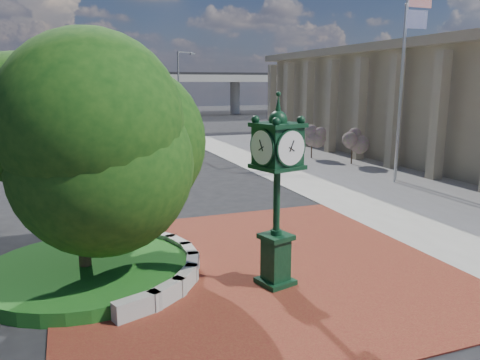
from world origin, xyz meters
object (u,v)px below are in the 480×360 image
street_lamp_near (181,92)px  parked_car (120,127)px  post_clock (277,184)px  street_lamp_far (75,80)px  flagpole_a (402,81)px  flagpole_b (400,94)px

street_lamp_near → parked_car: bearing=105.9°
post_clock → street_lamp_far: street_lamp_far is taller
parked_car → flagpole_a: 34.85m
flagpole_a → flagpole_b: size_ratio=1.14×
parked_car → street_lamp_near: (3.92, -13.77, 4.08)m
flagpole_a → street_lamp_far: size_ratio=1.10×
flagpole_a → flagpole_b: bearing=-134.6°
flagpole_a → street_lamp_near: flagpole_a is taller
post_clock → flagpole_b: flagpole_b is taller
street_lamp_near → flagpole_b: bearing=-66.2°
post_clock → parked_car: post_clock is taller
post_clock → flagpole_b: bearing=40.0°
post_clock → street_lamp_near: 29.64m
parked_car → flagpole_b: 35.00m
parked_car → street_lamp_far: 6.95m
flagpole_b → post_clock: bearing=-140.0°
flagpole_b → street_lamp_far: bearing=116.4°
post_clock → parked_car: size_ratio=1.10×
parked_car → flagpole_b: flagpole_b is taller
parked_car → street_lamp_far: street_lamp_far is taller
post_clock → street_lamp_near: size_ratio=0.65×
post_clock → street_lamp_near: street_lamp_near is taller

